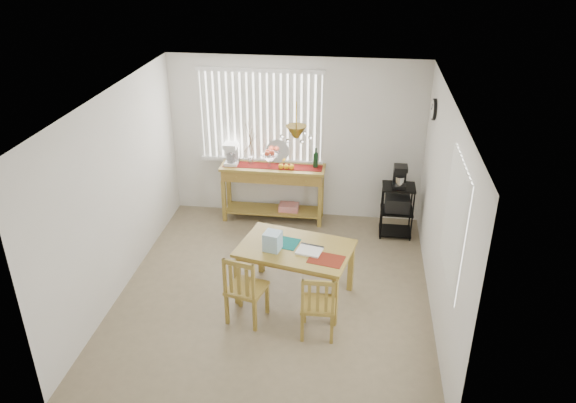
# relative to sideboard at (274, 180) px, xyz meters

# --- Properties ---
(ground) EXTENTS (4.00, 4.50, 0.01)m
(ground) POSITION_rel_sideboard_xyz_m (0.32, -2.00, -0.70)
(ground) COLOR gray
(room_shell) EXTENTS (4.20, 4.70, 2.70)m
(room_shell) POSITION_rel_sideboard_xyz_m (0.33, -1.98, 1.00)
(room_shell) COLOR silver
(room_shell) RESTS_ON ground
(sideboard) EXTENTS (1.64, 0.46, 0.93)m
(sideboard) POSITION_rel_sideboard_xyz_m (0.00, 0.00, 0.00)
(sideboard) COLOR olive
(sideboard) RESTS_ON ground
(sideboard_items) EXTENTS (1.56, 0.39, 0.71)m
(sideboard_items) POSITION_rel_sideboard_xyz_m (-0.28, 0.02, 0.37)
(sideboard_items) COLOR maroon
(sideboard_items) RESTS_ON sideboard
(wire_cart) EXTENTS (0.49, 0.39, 0.83)m
(wire_cart) POSITION_rel_sideboard_xyz_m (1.94, -0.27, -0.20)
(wire_cart) COLOR black
(wire_cart) RESTS_ON ground
(cart_items) EXTENTS (0.19, 0.23, 0.34)m
(cart_items) POSITION_rel_sideboard_xyz_m (1.94, -0.27, 0.29)
(cart_items) COLOR black
(cart_items) RESTS_ON wire_cart
(dining_table) EXTENTS (1.54, 1.17, 0.74)m
(dining_table) POSITION_rel_sideboard_xyz_m (0.60, -2.08, -0.04)
(dining_table) COLOR olive
(dining_table) RESTS_ON ground
(table_items) EXTENTS (1.05, 0.71, 0.24)m
(table_items) POSITION_rel_sideboard_xyz_m (0.44, -2.17, 0.13)
(table_items) COLOR #126967
(table_items) RESTS_ON dining_table
(chair_left) EXTENTS (0.52, 0.52, 0.93)m
(chair_left) POSITION_rel_sideboard_xyz_m (0.07, -2.65, -0.24)
(chair_left) COLOR olive
(chair_left) RESTS_ON ground
(chair_right) EXTENTS (0.40, 0.40, 0.86)m
(chair_right) POSITION_rel_sideboard_xyz_m (0.95, -2.81, -0.27)
(chair_right) COLOR olive
(chair_right) RESTS_ON ground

